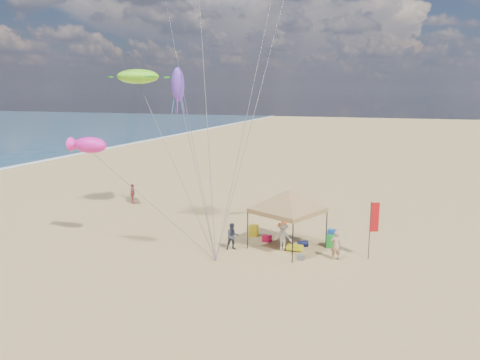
{
  "coord_description": "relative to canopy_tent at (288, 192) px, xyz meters",
  "views": [
    {
      "loc": [
        8.26,
        -20.7,
        8.93
      ],
      "look_at": [
        0.0,
        3.0,
        4.0
      ],
      "focal_mm": 33.97,
      "sensor_mm": 36.0,
      "label": 1
    }
  ],
  "objects": [
    {
      "name": "person_far_a",
      "position": [
        -14.22,
        6.27,
        -2.52
      ],
      "size": [
        0.74,
        1.03,
        1.62
      ],
      "primitive_type": "imported",
      "rotation": [
        0.0,
        0.0,
        1.98
      ],
      "color": "#A5423F",
      "rests_on": "ground"
    },
    {
      "name": "chair_green",
      "position": [
        2.38,
        1.03,
        -2.98
      ],
      "size": [
        0.5,
        0.5,
        0.7
      ],
      "primitive_type": "cube",
      "color": "#1A942B",
      "rests_on": "ground"
    },
    {
      "name": "canopy_tent",
      "position": [
        0.0,
        0.0,
        0.0
      ],
      "size": [
        5.92,
        5.92,
        4.0
      ],
      "color": "black",
      "rests_on": "ground"
    },
    {
      "name": "fish_kite",
      "position": [
        -10.63,
        -3.32,
        2.62
      ],
      "size": [
        2.17,
        1.26,
        0.92
      ],
      "primitive_type": "ellipsoid",
      "rotation": [
        0.0,
        0.0,
        -0.11
      ],
      "color": "#FD1FAA",
      "rests_on": "ground"
    },
    {
      "name": "crate_grey",
      "position": [
        1.15,
        -1.58,
        -3.19
      ],
      "size": [
        0.34,
        0.3,
        0.28
      ],
      "primitive_type": "cube",
      "color": "slate",
      "rests_on": "ground"
    },
    {
      "name": "squid_kite",
      "position": [
        -8.21,
        2.91,
        6.01
      ],
      "size": [
        1.03,
        1.03,
        2.25
      ],
      "primitive_type": "ellipsoid",
      "rotation": [
        0.0,
        0.0,
        -0.22
      ],
      "color": "#6638BE",
      "rests_on": "ground"
    },
    {
      "name": "person_near_c",
      "position": [
        -0.15,
        -0.31,
        -2.54
      ],
      "size": [
        1.08,
        0.69,
        1.59
      ],
      "primitive_type": "imported",
      "rotation": [
        0.0,
        0.0,
        3.04
      ],
      "color": "white",
      "rests_on": "ground"
    },
    {
      "name": "person_near_a",
      "position": [
        2.89,
        -0.9,
        -2.53
      ],
      "size": [
        0.69,
        0.59,
        1.61
      ],
      "primitive_type": "imported",
      "rotation": [
        0.0,
        0.0,
        3.57
      ],
      "color": "tan",
      "rests_on": "ground"
    },
    {
      "name": "turtle_kite",
      "position": [
        -10.93,
        2.47,
        6.55
      ],
      "size": [
        3.27,
        2.8,
        0.97
      ],
      "primitive_type": "ellipsoid",
      "rotation": [
        0.0,
        0.0,
        -0.18
      ],
      "color": "#75F01F",
      "rests_on": "ground"
    },
    {
      "name": "person_near_b",
      "position": [
        -2.88,
        -1.26,
        -2.54
      ],
      "size": [
        0.97,
        0.93,
        1.58
      ],
      "primitive_type": "imported",
      "rotation": [
        0.0,
        0.0,
        0.6
      ],
      "color": "#313743",
      "rests_on": "ground"
    },
    {
      "name": "ground",
      "position": [
        -2.59,
        -3.79,
        -3.33
      ],
      "size": [
        280.0,
        280.0,
        0.0
      ],
      "primitive_type": "plane",
      "color": "tan",
      "rests_on": "ground"
    },
    {
      "name": "bag_orange",
      "position": [
        -1.24,
        3.96,
        -3.15
      ],
      "size": [
        0.54,
        0.69,
        0.36
      ],
      "primitive_type": "cylinder",
      "rotation": [
        0.0,
        1.57,
        1.22
      ],
      "color": "#F4430D",
      "rests_on": "ground"
    },
    {
      "name": "feather_flag",
      "position": [
        4.72,
        -0.17,
        -1.2
      ],
      "size": [
        0.45,
        0.23,
        3.2
      ],
      "color": "black",
      "rests_on": "ground"
    },
    {
      "name": "cooler_blue",
      "position": [
        2.14,
        3.23,
        -3.14
      ],
      "size": [
        0.54,
        0.38,
        0.38
      ],
      "primitive_type": "cube",
      "color": "#124094",
      "rests_on": "ground"
    },
    {
      "name": "beach_cart",
      "position": [
        0.53,
        -0.29,
        -3.13
      ],
      "size": [
        0.9,
        0.5,
        0.24
      ],
      "primitive_type": "cube",
      "color": "yellow",
      "rests_on": "ground"
    },
    {
      "name": "cooler_red",
      "position": [
        -1.4,
        0.77,
        -3.14
      ],
      "size": [
        0.54,
        0.38,
        0.38
      ],
      "primitive_type": "cube",
      "color": "#B70E36",
      "rests_on": "ground"
    },
    {
      "name": "chair_yellow",
      "position": [
        -2.49,
        1.54,
        -2.98
      ],
      "size": [
        0.5,
        0.5,
        0.7
      ],
      "primitive_type": "cube",
      "color": "yellow",
      "rests_on": "ground"
    },
    {
      "name": "bag_navy",
      "position": [
        0.84,
        0.55,
        -3.15
      ],
      "size": [
        0.69,
        0.54,
        0.36
      ],
      "primitive_type": "cylinder",
      "rotation": [
        0.0,
        1.57,
        0.35
      ],
      "color": "#0C1136",
      "rests_on": "ground"
    }
  ]
}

